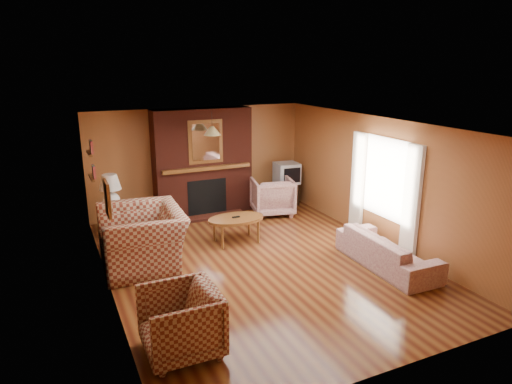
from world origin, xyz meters
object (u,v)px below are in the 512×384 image
plaid_armchair (180,322)px  floral_sofa (387,250)px  side_table (113,222)px  plaid_loveseat (142,238)px  table_lamp (110,190)px  crt_tv (287,173)px  floral_armchair (272,196)px  coffee_table (236,220)px  fireplace (203,163)px  tv_stand (286,194)px

plaid_armchair → floral_sofa: bearing=103.1°
plaid_armchair → side_table: (-0.15, 4.37, -0.14)m
plaid_loveseat → table_lamp: size_ratio=2.15×
table_lamp → plaid_armchair: bearing=-88.0°
floral_sofa → crt_tv: bearing=-0.8°
floral_armchair → coffee_table: size_ratio=0.84×
plaid_loveseat → floral_sofa: plaid_loveseat is taller
table_lamp → crt_tv: 4.17m
side_table → fireplace: bearing=14.3°
tv_stand → crt_tv: size_ratio=0.92×
floral_sofa → crt_tv: 3.88m
floral_armchair → side_table: floral_armchair is taller
floral_armchair → crt_tv: bearing=-128.8°
fireplace → coffee_table: bearing=-90.2°
floral_sofa → crt_tv: size_ratio=3.38×
coffee_table → tv_stand: tv_stand is taller
fireplace → crt_tv: fireplace is taller
crt_tv → side_table: bearing=-175.3°
floral_armchair → crt_tv: crt_tv is taller
plaid_armchair → coffee_table: (1.94, 2.96, 0.04)m
side_table → tv_stand: 4.16m
side_table → table_lamp: table_lamp is taller
plaid_armchair → crt_tv: (4.00, 4.72, 0.38)m
floral_sofa → side_table: (-4.00, 3.50, -0.02)m
floral_sofa → table_lamp: table_lamp is taller
floral_sofa → tv_stand: bearing=-0.7°
coffee_table → crt_tv: (2.06, 1.75, 0.34)m
fireplace → coffee_table: fireplace is taller
plaid_loveseat → tv_stand: (3.90, 2.07, -0.23)m
fireplace → crt_tv: 2.10m
plaid_armchair → coffee_table: bearing=147.0°
floral_sofa → coffee_table: size_ratio=1.79×
floral_armchair → coffee_table: floral_armchair is taller
side_table → floral_sofa: bearing=-41.2°
plaid_loveseat → table_lamp: table_lamp is taller
plaid_loveseat → floral_armchair: plaid_loveseat is taller
coffee_table → side_table: bearing=146.1°
tv_stand → floral_armchair: bearing=-141.6°
plaid_loveseat → crt_tv: 4.42m
fireplace → side_table: bearing=-165.7°
side_table → crt_tv: 4.20m
floral_armchair → tv_stand: 0.84m
fireplace → plaid_armchair: fireplace is taller
fireplace → floral_armchair: (1.40, -0.70, -0.76)m
fireplace → floral_sofa: 4.55m
fireplace → tv_stand: bearing=-5.1°
plaid_loveseat → side_table: (-0.25, 1.72, -0.23)m
fireplace → side_table: (-2.10, -0.53, -0.91)m
coffee_table → tv_stand: 2.71m
floral_armchair → crt_tv: (0.65, 0.51, 0.37)m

